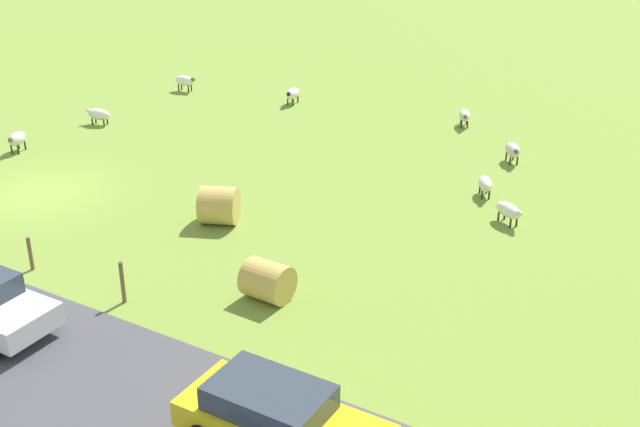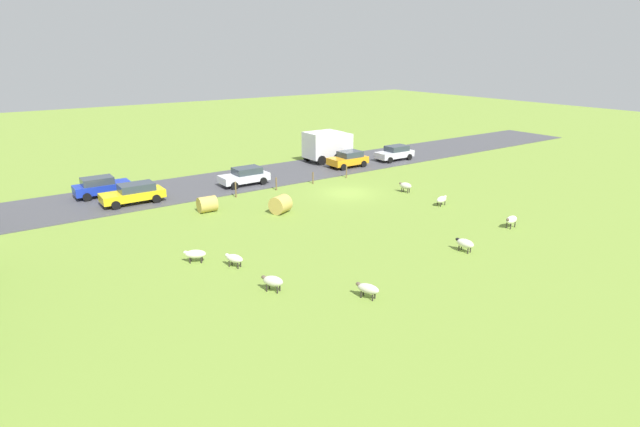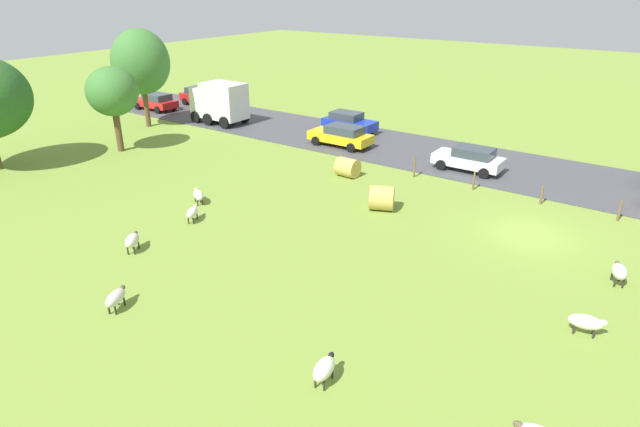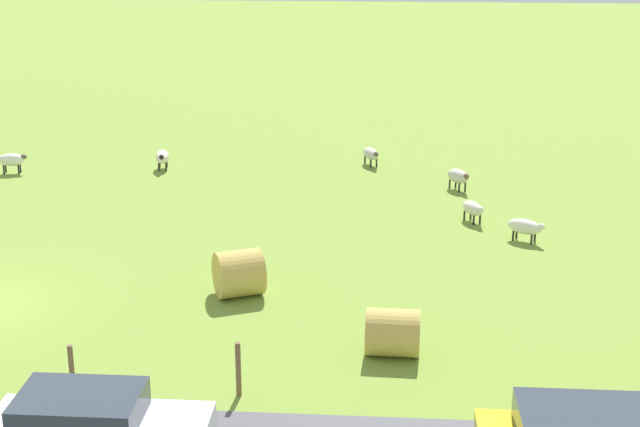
# 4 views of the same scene
# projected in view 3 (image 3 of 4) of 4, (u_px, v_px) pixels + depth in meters

# --- Properties ---
(ground_plane) EXTENTS (160.00, 160.00, 0.00)m
(ground_plane) POSITION_uv_depth(u_px,v_px,m) (529.00, 235.00, 25.07)
(ground_plane) COLOR olive
(road_strip) EXTENTS (8.00, 80.00, 0.06)m
(road_strip) POSITION_uv_depth(u_px,v_px,m) (572.00, 180.00, 31.78)
(road_strip) COLOR #47474C
(road_strip) RESTS_ON ground_plane
(sheep_0) EXTENTS (1.00, 1.22, 0.73)m
(sheep_0) POSITION_uv_depth(u_px,v_px,m) (198.00, 195.00, 28.41)
(sheep_0) COLOR silver
(sheep_0) RESTS_ON ground_plane
(sheep_1) EXTENTS (1.15, 1.01, 0.80)m
(sheep_1) POSITION_uv_depth(u_px,v_px,m) (132.00, 240.00, 23.36)
(sheep_1) COLOR beige
(sheep_1) RESTS_ON ground_plane
(sheep_2) EXTENTS (1.21, 0.69, 0.78)m
(sheep_2) POSITION_uv_depth(u_px,v_px,m) (324.00, 368.00, 15.69)
(sheep_2) COLOR silver
(sheep_2) RESTS_ON ground_plane
(sheep_3) EXTENTS (1.23, 0.88, 0.73)m
(sheep_3) POSITION_uv_depth(u_px,v_px,m) (116.00, 298.00, 19.23)
(sheep_3) COLOR beige
(sheep_3) RESTS_ON ground_plane
(sheep_5) EXTENTS (1.14, 0.90, 0.72)m
(sheep_5) POSITION_uv_depth(u_px,v_px,m) (192.00, 212.00, 26.29)
(sheep_5) COLOR silver
(sheep_5) RESTS_ON ground_plane
(sheep_6) EXTENTS (0.71, 1.25, 0.73)m
(sheep_6) POSITION_uv_depth(u_px,v_px,m) (586.00, 322.00, 17.89)
(sheep_6) COLOR silver
(sheep_6) RESTS_ON ground_plane
(sheep_7) EXTENTS (1.16, 0.84, 0.83)m
(sheep_7) POSITION_uv_depth(u_px,v_px,m) (619.00, 271.00, 20.83)
(sheep_7) COLOR beige
(sheep_7) RESTS_ON ground_plane
(hay_bale_0) EXTENTS (1.67, 1.64, 1.28)m
(hay_bale_0) POSITION_uv_depth(u_px,v_px,m) (382.00, 198.00, 27.61)
(hay_bale_0) COLOR tan
(hay_bale_0) RESTS_ON ground_plane
(hay_bale_1) EXTENTS (1.19, 1.32, 1.14)m
(hay_bale_1) POSITION_uv_depth(u_px,v_px,m) (348.00, 167.00, 32.31)
(hay_bale_1) COLOR tan
(hay_bale_1) RESTS_ON ground_plane
(tree_1) EXTENTS (4.47, 4.47, 7.63)m
(tree_1) POSITION_uv_depth(u_px,v_px,m) (141.00, 62.00, 41.59)
(tree_1) COLOR brown
(tree_1) RESTS_ON ground_plane
(tree_2) EXTENTS (3.42, 3.42, 5.78)m
(tree_2) POSITION_uv_depth(u_px,v_px,m) (112.00, 92.00, 35.74)
(tree_2) COLOR brown
(tree_2) RESTS_ON ground_plane
(fence_post_0) EXTENTS (0.12, 0.12, 1.07)m
(fence_post_0) POSITION_uv_depth(u_px,v_px,m) (620.00, 211.00, 26.35)
(fence_post_0) COLOR brown
(fence_post_0) RESTS_ON ground_plane
(fence_post_1) EXTENTS (0.12, 0.12, 1.04)m
(fence_post_1) POSITION_uv_depth(u_px,v_px,m) (542.00, 195.00, 28.31)
(fence_post_1) COLOR brown
(fence_post_1) RESTS_ON ground_plane
(fence_post_2) EXTENTS (0.12, 0.12, 1.08)m
(fence_post_2) POSITION_uv_depth(u_px,v_px,m) (474.00, 181.00, 30.26)
(fence_post_2) COLOR brown
(fence_post_2) RESTS_ON ground_plane
(fence_post_3) EXTENTS (0.12, 0.12, 1.28)m
(fence_post_3) POSITION_uv_depth(u_px,v_px,m) (414.00, 167.00, 32.18)
(fence_post_3) COLOR brown
(fence_post_3) RESTS_ON ground_plane
(truck_0) EXTENTS (2.60, 4.59, 3.32)m
(truck_0) POSITION_uv_depth(u_px,v_px,m) (220.00, 102.00, 43.72)
(truck_0) COLOR white
(truck_0) RESTS_ON road_strip
(car_1) EXTENTS (2.04, 4.22, 1.50)m
(car_1) POSITION_uv_depth(u_px,v_px,m) (470.00, 158.00, 33.07)
(car_1) COLOR silver
(car_1) RESTS_ON road_strip
(car_2) EXTENTS (2.11, 4.38, 1.62)m
(car_2) POSITION_uv_depth(u_px,v_px,m) (202.00, 96.00, 50.44)
(car_2) COLOR red
(car_2) RESTS_ON road_strip
(car_3) EXTENTS (2.07, 4.59, 1.49)m
(car_3) POSITION_uv_depth(u_px,v_px,m) (342.00, 135.00, 37.99)
(car_3) COLOR yellow
(car_3) RESTS_ON road_strip
(car_4) EXTENTS (2.07, 4.32, 1.49)m
(car_4) POSITION_uv_depth(u_px,v_px,m) (156.00, 101.00, 48.60)
(car_4) COLOR red
(car_4) RESTS_ON road_strip
(car_6) EXTENTS (1.98, 4.21, 1.56)m
(car_6) POSITION_uv_depth(u_px,v_px,m) (349.00, 122.00, 41.40)
(car_6) COLOR #1933B2
(car_6) RESTS_ON road_strip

